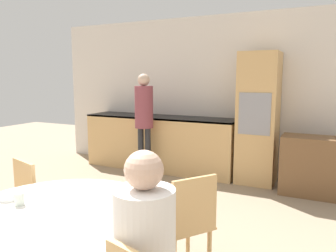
% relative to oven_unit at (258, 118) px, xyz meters
% --- Properties ---
extents(wall_back, '(6.50, 0.05, 2.60)m').
position_rel_oven_unit_xyz_m(wall_back, '(-0.59, 0.34, 0.32)').
color(wall_back, silver).
rests_on(wall_back, ground_plane).
extents(kitchen_counter, '(2.67, 0.60, 0.93)m').
position_rel_oven_unit_xyz_m(kitchen_counter, '(-1.66, -0.01, -0.50)').
color(kitchen_counter, tan).
rests_on(kitchen_counter, ground_plane).
extents(oven_unit, '(0.56, 0.59, 1.96)m').
position_rel_oven_unit_xyz_m(oven_unit, '(0.00, 0.00, 0.00)').
color(oven_unit, tan).
rests_on(oven_unit, ground_plane).
extents(sideboard, '(1.00, 0.45, 0.80)m').
position_rel_oven_unit_xyz_m(sideboard, '(0.88, -0.26, -0.58)').
color(sideboard, brown).
rests_on(sideboard, ground_plane).
extents(dining_table, '(1.36, 1.36, 0.72)m').
position_rel_oven_unit_xyz_m(dining_table, '(-0.62, -3.46, -0.48)').
color(dining_table, brown).
rests_on(dining_table, ground_plane).
extents(chair_far_left, '(0.50, 0.50, 0.86)m').
position_rel_oven_unit_xyz_m(chair_far_left, '(-1.49, -3.10, -0.50)').
color(chair_far_left, tan).
rests_on(chair_far_left, ground_plane).
extents(chair_far_right, '(0.56, 0.56, 0.86)m').
position_rel_oven_unit_xyz_m(chair_far_right, '(-0.00, -2.75, -0.50)').
color(chair_far_right, tan).
rests_on(chair_far_right, ground_plane).
extents(person_standing, '(0.29, 0.29, 1.65)m').
position_rel_oven_unit_xyz_m(person_standing, '(-1.69, -0.49, 0.05)').
color(person_standing, '#262628').
rests_on(person_standing, ground_plane).
extents(cup, '(0.07, 0.07, 0.09)m').
position_rel_oven_unit_xyz_m(cup, '(-0.93, -3.50, -0.21)').
color(cup, silver).
rests_on(cup, dining_table).
extents(bowl_near, '(0.15, 0.15, 0.04)m').
position_rel_oven_unit_xyz_m(bowl_near, '(-1.09, -3.46, -0.24)').
color(bowl_near, white).
rests_on(bowl_near, dining_table).
extents(salt_shaker, '(0.03, 0.03, 0.09)m').
position_rel_oven_unit_xyz_m(salt_shaker, '(-0.11, -3.25, -0.21)').
color(salt_shaker, white).
rests_on(salt_shaker, dining_table).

